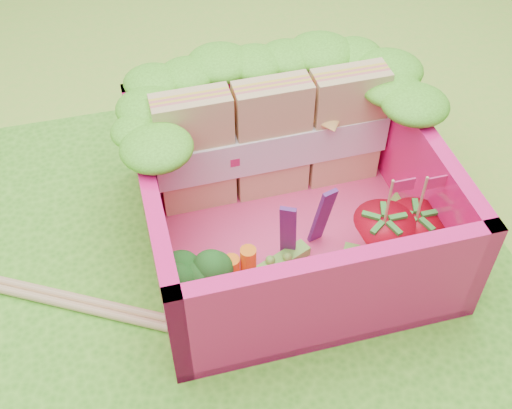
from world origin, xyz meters
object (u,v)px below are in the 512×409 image
object	(u,v)px
sandwich_stack	(273,140)
strawberry_right	(412,235)
broccoli	(197,279)
bento_box	(289,194)
strawberry_left	(380,240)

from	to	relation	value
sandwich_stack	strawberry_right	world-z (taller)	sandwich_stack
broccoli	strawberry_right	world-z (taller)	strawberry_right
bento_box	strawberry_left	bearing A→B (deg)	-41.53
broccoli	bento_box	bearing A→B (deg)	33.83
broccoli	strawberry_left	xyz separation A→B (m)	(0.83, 0.03, -0.04)
bento_box	broccoli	xyz separation A→B (m)	(-0.49, -0.33, -0.05)
strawberry_left	strawberry_right	xyz separation A→B (m)	(0.15, -0.00, -0.01)
bento_box	sandwich_stack	bearing A→B (deg)	88.98
sandwich_stack	strawberry_left	size ratio (longest dim) A/B	2.23
strawberry_left	strawberry_right	distance (m)	0.15
bento_box	strawberry_right	size ratio (longest dim) A/B	2.66
bento_box	sandwich_stack	world-z (taller)	sandwich_stack
broccoli	strawberry_left	distance (m)	0.83
bento_box	strawberry_left	xyz separation A→B (m)	(0.34, -0.30, -0.09)
sandwich_stack	strawberry_right	xyz separation A→B (m)	(0.48, -0.59, -0.18)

